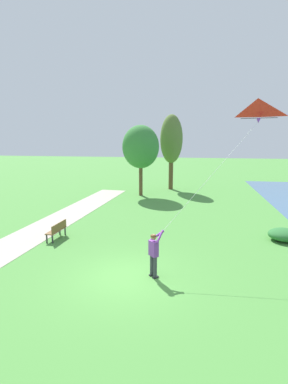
# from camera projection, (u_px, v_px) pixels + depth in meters

# --- Properties ---
(ground_plane) EXTENTS (120.00, 120.00, 0.00)m
(ground_plane) POSITION_uv_depth(u_px,v_px,m) (127.00, 278.00, 11.90)
(ground_plane) COLOR #4C8E3D
(walkway_path) EXTENTS (5.09, 32.09, 0.02)m
(walkway_path) POSITION_uv_depth(u_px,v_px,m) (5.00, 249.00, 14.78)
(walkway_path) COLOR #ADA393
(walkway_path) RESTS_ON ground
(person_kite_flyer) EXTENTS (0.61, 0.58, 1.83)m
(person_kite_flyer) POSITION_uv_depth(u_px,v_px,m) (154.00, 251.00, 11.78)
(person_kite_flyer) COLOR #232328
(person_kite_flyer) RESTS_ON ground
(flying_kite) EXTENTS (4.70, 3.72, 5.16)m
(flying_kite) POSITION_uv_depth(u_px,v_px,m) (257.00, 111.00, 13.41)
(flying_kite) COLOR red
(park_bench_near_walkway) EXTENTS (0.57, 1.53, 0.88)m
(park_bench_near_walkway) POSITION_uv_depth(u_px,v_px,m) (57.00, 229.00, 16.21)
(park_bench_near_walkway) COLOR brown
(park_bench_near_walkway) RESTS_ON ground
(tree_treeline_right) EXTENTS (3.20, 3.20, 6.18)m
(tree_treeline_right) POSITION_uv_depth(u_px,v_px,m) (141.00, 147.00, 26.88)
(tree_treeline_right) COLOR brown
(tree_treeline_right) RESTS_ON ground
(tree_treeline_left) EXTENTS (2.17, 2.44, 7.26)m
(tree_treeline_left) POSITION_uv_depth(u_px,v_px,m) (171.00, 140.00, 29.88)
(tree_treeline_left) COLOR brown
(tree_treeline_left) RESTS_ON ground
(lakeside_shrub) EXTENTS (1.63, 1.52, 0.63)m
(lakeside_shrub) POSITION_uv_depth(u_px,v_px,m) (284.00, 235.00, 15.95)
(lakeside_shrub) COLOR #2D7033
(lakeside_shrub) RESTS_ON ground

